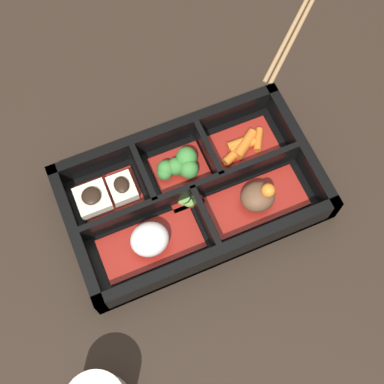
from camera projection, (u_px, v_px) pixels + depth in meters
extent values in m
plane|color=black|center=(192.00, 199.00, 0.74)|extent=(3.00, 3.00, 0.00)
cube|color=black|center=(192.00, 198.00, 0.73)|extent=(0.34, 0.20, 0.01)
cube|color=black|center=(166.00, 136.00, 0.75)|extent=(0.34, 0.01, 0.05)
cube|color=black|center=(220.00, 254.00, 0.68)|extent=(0.34, 0.01, 0.05)
cube|color=black|center=(300.00, 150.00, 0.74)|extent=(0.01, 0.20, 0.05)
cube|color=black|center=(77.00, 237.00, 0.69)|extent=(0.01, 0.20, 0.05)
cube|color=black|center=(192.00, 192.00, 0.71)|extent=(0.31, 0.01, 0.05)
cube|color=black|center=(208.00, 155.00, 0.74)|extent=(0.01, 0.09, 0.05)
cube|color=black|center=(145.00, 179.00, 0.72)|extent=(0.01, 0.09, 0.05)
cube|color=black|center=(205.00, 220.00, 0.70)|extent=(0.01, 0.09, 0.05)
cube|color=maroon|center=(256.00, 202.00, 0.72)|extent=(0.13, 0.06, 0.01)
ellipsoid|color=brown|center=(258.00, 197.00, 0.70)|extent=(0.05, 0.04, 0.03)
sphere|color=orange|center=(268.00, 190.00, 0.69)|extent=(0.02, 0.02, 0.02)
cube|color=maroon|center=(151.00, 244.00, 0.70)|extent=(0.13, 0.06, 0.01)
ellipsoid|color=silver|center=(150.00, 239.00, 0.68)|extent=(0.05, 0.05, 0.04)
cube|color=maroon|center=(244.00, 145.00, 0.75)|extent=(0.09, 0.06, 0.01)
cylinder|color=#D1661E|center=(239.00, 143.00, 0.75)|extent=(0.03, 0.01, 0.01)
cylinder|color=#D1661E|center=(245.00, 144.00, 0.74)|extent=(0.05, 0.04, 0.02)
cylinder|color=#D1661E|center=(258.00, 140.00, 0.75)|extent=(0.03, 0.03, 0.01)
cylinder|color=#D1661E|center=(234.00, 155.00, 0.74)|extent=(0.04, 0.02, 0.01)
cylinder|color=#D1661E|center=(243.00, 146.00, 0.74)|extent=(0.04, 0.01, 0.01)
cube|color=maroon|center=(177.00, 171.00, 0.74)|extent=(0.07, 0.06, 0.01)
sphere|color=#387A33|center=(189.00, 169.00, 0.72)|extent=(0.03, 0.03, 0.03)
sphere|color=#387A33|center=(176.00, 166.00, 0.73)|extent=(0.02, 0.02, 0.02)
sphere|color=#387A33|center=(178.00, 169.00, 0.73)|extent=(0.02, 0.02, 0.02)
sphere|color=#387A33|center=(165.00, 173.00, 0.72)|extent=(0.02, 0.02, 0.02)
sphere|color=#387A33|center=(166.00, 169.00, 0.72)|extent=(0.02, 0.02, 0.02)
sphere|color=#387A33|center=(187.00, 157.00, 0.73)|extent=(0.03, 0.03, 0.03)
cube|color=maroon|center=(111.00, 196.00, 0.72)|extent=(0.08, 0.06, 0.01)
cube|color=beige|center=(122.00, 188.00, 0.72)|extent=(0.03, 0.04, 0.02)
ellipsoid|color=black|center=(121.00, 185.00, 0.71)|extent=(0.02, 0.02, 0.01)
cube|color=beige|center=(93.00, 199.00, 0.71)|extent=(0.04, 0.04, 0.02)
ellipsoid|color=black|center=(91.00, 196.00, 0.70)|extent=(0.03, 0.03, 0.01)
cube|color=maroon|center=(185.00, 198.00, 0.72)|extent=(0.04, 0.03, 0.01)
cylinder|color=#75A84C|center=(189.00, 200.00, 0.72)|extent=(0.02, 0.02, 0.00)
cylinder|color=#75A84C|center=(184.00, 199.00, 0.72)|extent=(0.02, 0.02, 0.00)
cylinder|color=#75A84C|center=(182.00, 195.00, 0.72)|extent=(0.02, 0.02, 0.01)
cylinder|color=#A87F51|center=(299.00, 27.00, 0.85)|extent=(0.18, 0.16, 0.01)
cylinder|color=#A87F51|center=(293.00, 25.00, 0.85)|extent=(0.18, 0.16, 0.01)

